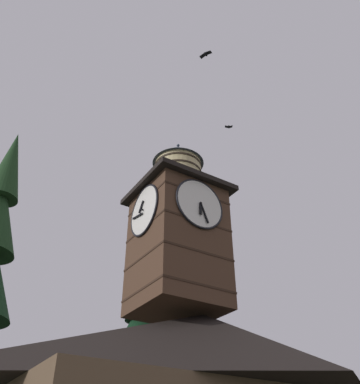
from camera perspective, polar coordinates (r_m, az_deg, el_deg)
clock_tower at (r=20.11m, az=-0.31°, el=-5.07°), size 4.27×4.27×9.27m
moon at (r=67.56m, az=-7.52°, el=-19.57°), size 1.67×1.67×1.67m
flying_bird_high at (r=29.43m, az=6.55°, el=8.68°), size 0.54×0.43×0.15m
flying_bird_low at (r=23.33m, az=3.47°, el=17.96°), size 0.44×0.70×0.15m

